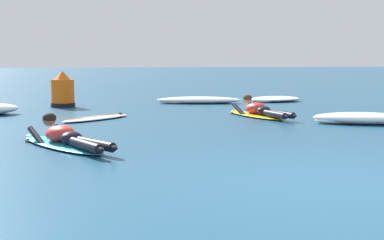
{
  "coord_description": "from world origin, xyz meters",
  "views": [
    {
      "loc": [
        -2.43,
        -5.59,
        1.37
      ],
      "look_at": [
        -0.68,
        5.08,
        0.15
      ],
      "focal_mm": 52.18,
      "sensor_mm": 36.0,
      "label": 1
    }
  ],
  "objects_px": {
    "drifting_surfboard": "(97,118)",
    "channel_marker_buoy": "(63,93)",
    "surfer_near": "(64,139)",
    "surfer_far": "(259,111)"
  },
  "relations": [
    {
      "from": "surfer_near",
      "to": "channel_marker_buoy",
      "type": "distance_m",
      "value": 7.16
    },
    {
      "from": "surfer_near",
      "to": "drifting_surfboard",
      "type": "relative_size",
      "value": 1.44
    },
    {
      "from": "drifting_surfboard",
      "to": "channel_marker_buoy",
      "type": "height_order",
      "value": "channel_marker_buoy"
    },
    {
      "from": "surfer_near",
      "to": "surfer_far",
      "type": "height_order",
      "value": "same"
    },
    {
      "from": "channel_marker_buoy",
      "to": "surfer_far",
      "type": "bearing_deg",
      "value": -36.45
    },
    {
      "from": "surfer_near",
      "to": "channel_marker_buoy",
      "type": "bearing_deg",
      "value": 93.81
    },
    {
      "from": "surfer_far",
      "to": "channel_marker_buoy",
      "type": "xyz_separation_m",
      "value": [
        -4.62,
        3.42,
        0.26
      ]
    },
    {
      "from": "surfer_near",
      "to": "drifting_surfboard",
      "type": "height_order",
      "value": "surfer_near"
    },
    {
      "from": "drifting_surfboard",
      "to": "channel_marker_buoy",
      "type": "relative_size",
      "value": 1.71
    },
    {
      "from": "drifting_surfboard",
      "to": "channel_marker_buoy",
      "type": "distance_m",
      "value": 3.46
    }
  ]
}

